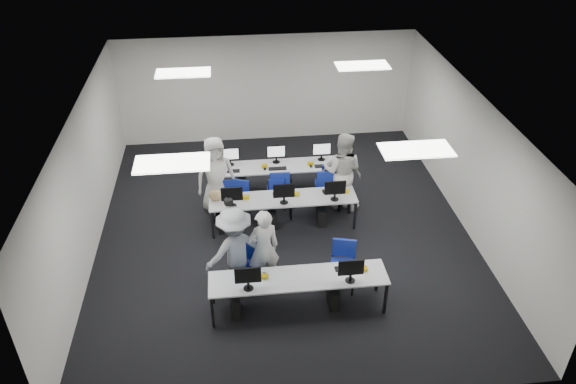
{
  "coord_description": "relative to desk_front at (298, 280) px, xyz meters",
  "views": [
    {
      "loc": [
        -1.04,
        -9.91,
        7.42
      ],
      "look_at": [
        0.09,
        0.01,
        1.0
      ],
      "focal_mm": 35.0,
      "sensor_mm": 36.0,
      "label": 1
    }
  ],
  "objects": [
    {
      "name": "equipment_mid",
      "position": [
        -0.19,
        2.58,
        -0.32
      ],
      "size": [
        2.91,
        0.41,
        1.19
      ],
      "color": "white",
      "rests_on": "desk_mid"
    },
    {
      "name": "chair_6",
      "position": [
        -0.08,
        3.39,
        -0.42
      ],
      "size": [
        0.42,
        0.46,
        0.83
      ],
      "rotation": [
        0.0,
        0.0,
        -0.03
      ],
      "color": "navy",
      "rests_on": "ground"
    },
    {
      "name": "student_3",
      "position": [
        1.4,
        3.3,
        0.11
      ],
      "size": [
        0.99,
        0.57,
        1.58
      ],
      "primitive_type": "imported",
      "rotation": [
        0.0,
        0.0,
        -0.22
      ],
      "color": "silver",
      "rests_on": "ground"
    },
    {
      "name": "desk_back",
      "position": [
        0.0,
        4.0,
        0.0
      ],
      "size": [
        3.2,
        0.7,
        0.73
      ],
      "color": "#AAABAE",
      "rests_on": "ground"
    },
    {
      "name": "chair_7",
      "position": [
        1.08,
        3.4,
        -0.38
      ],
      "size": [
        0.52,
        0.55,
        0.97
      ],
      "rotation": [
        0.0,
        0.0,
        -0.09
      ],
      "color": "navy",
      "rests_on": "ground"
    },
    {
      "name": "chair_2",
      "position": [
        -0.96,
        3.06,
        -0.41
      ],
      "size": [
        0.56,
        0.58,
        0.87
      ],
      "rotation": [
        0.0,
        0.0,
        -0.35
      ],
      "color": "navy",
      "rests_on": "ground"
    },
    {
      "name": "chair_0",
      "position": [
        -0.85,
        0.68,
        -0.4
      ],
      "size": [
        0.48,
        0.52,
        0.9
      ],
      "rotation": [
        0.0,
        0.0,
        -0.09
      ],
      "color": "navy",
      "rests_on": "ground"
    },
    {
      "name": "dslr_camera",
      "position": [
        -1.16,
        0.87,
        1.18
      ],
      "size": [
        0.2,
        0.22,
        0.1
      ],
      "primitive_type": "cube",
      "rotation": [
        0.0,
        0.0,
        3.51
      ],
      "color": "black",
      "rests_on": "photographer"
    },
    {
      "name": "chair_3",
      "position": [
        -0.01,
        3.06,
        -0.37
      ],
      "size": [
        0.49,
        0.54,
        0.98
      ],
      "rotation": [
        0.0,
        0.0,
        -0.03
      ],
      "color": "navy",
      "rests_on": "ground"
    },
    {
      "name": "desk_front",
      "position": [
        0.0,
        0.0,
        0.0
      ],
      "size": [
        3.2,
        0.7,
        0.73
      ],
      "color": "#AAABAE",
      "rests_on": "ground"
    },
    {
      "name": "photographer",
      "position": [
        -1.09,
        0.7,
        0.22
      ],
      "size": [
        1.33,
        1.04,
        1.8
      ],
      "primitive_type": "imported",
      "rotation": [
        0.0,
        0.0,
        3.51
      ],
      "color": "gray",
      "rests_on": "ground"
    },
    {
      "name": "handbag",
      "position": [
        -1.45,
        2.68,
        0.18
      ],
      "size": [
        0.35,
        0.27,
        0.25
      ],
      "primitive_type": "ellipsoid",
      "rotation": [
        0.0,
        0.0,
        -0.27
      ],
      "color": "#957C4D",
      "rests_on": "desk_mid"
    },
    {
      "name": "equipment_front",
      "position": [
        -0.19,
        -0.02,
        -0.32
      ],
      "size": [
        2.51,
        0.41,
        1.19
      ],
      "color": "#0C47A1",
      "rests_on": "desk_front"
    },
    {
      "name": "student_1",
      "position": [
        1.42,
        3.25,
        0.26
      ],
      "size": [
        1.11,
        0.99,
        1.88
      ],
      "primitive_type": "imported",
      "rotation": [
        0.0,
        0.0,
        2.77
      ],
      "color": "silver",
      "rests_on": "ground"
    },
    {
      "name": "chair_1",
      "position": [
        0.92,
        0.51,
        -0.38
      ],
      "size": [
        0.59,
        0.62,
        0.96
      ],
      "rotation": [
        0.0,
        0.0,
        -0.26
      ],
      "color": "navy",
      "rests_on": "ground"
    },
    {
      "name": "chair_4",
      "position": [
        1.18,
        3.27,
        -0.38
      ],
      "size": [
        0.56,
        0.59,
        0.96
      ],
      "rotation": [
        0.0,
        0.0,
        -0.19
      ],
      "color": "navy",
      "rests_on": "ground"
    },
    {
      "name": "room",
      "position": [
        0.0,
        2.4,
        0.82
      ],
      "size": [
        9.0,
        9.02,
        3.0
      ],
      "color": "black",
      "rests_on": "ground"
    },
    {
      "name": "student_0",
      "position": [
        -0.57,
        0.73,
        0.18
      ],
      "size": [
        0.71,
        0.56,
        1.71
      ],
      "primitive_type": "imported",
      "rotation": [
        0.0,
        0.0,
        3.41
      ],
      "color": "silver",
      "rests_on": "ground"
    },
    {
      "name": "desk_mid",
      "position": [
        0.0,
        2.6,
        0.0
      ],
      "size": [
        3.2,
        0.7,
        0.73
      ],
      "color": "#AAABAE",
      "rests_on": "ground"
    },
    {
      "name": "chair_5",
      "position": [
        -1.09,
        3.48,
        -0.42
      ],
      "size": [
        0.5,
        0.52,
        0.82
      ],
      "rotation": [
        0.0,
        0.0,
        -0.25
      ],
      "color": "navy",
      "rests_on": "ground"
    },
    {
      "name": "ceiling_panels",
      "position": [
        0.0,
        2.4,
        2.3
      ],
      "size": [
        5.2,
        4.6,
        0.02
      ],
      "color": "white",
      "rests_on": "room"
    },
    {
      "name": "student_2",
      "position": [
        -1.43,
        3.38,
        0.25
      ],
      "size": [
        1.03,
        0.8,
        1.86
      ],
      "primitive_type": "imported",
      "rotation": [
        0.0,
        0.0,
        0.26
      ],
      "color": "silver",
      "rests_on": "ground"
    },
    {
      "name": "equipment_back",
      "position": [
        0.19,
        4.02,
        -0.32
      ],
      "size": [
        2.91,
        0.41,
        1.19
      ],
      "color": "white",
      "rests_on": "desk_back"
    }
  ]
}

